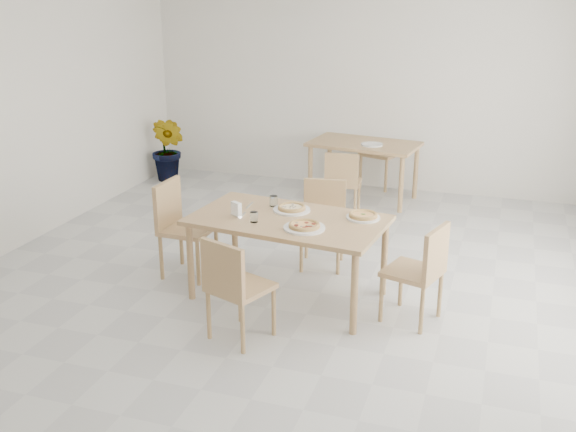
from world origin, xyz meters
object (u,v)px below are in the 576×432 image
(pizza_margherita, at_px, (363,215))
(napkin_holder, at_px, (236,210))
(chair_south, at_px, (233,283))
(tumbler_a, at_px, (254,217))
(plate_pepperoni, at_px, (304,228))
(second_table, at_px, (364,150))
(potted_plant, at_px, (169,149))
(chair_back_s, at_px, (343,179))
(pizza_pepperoni, at_px, (304,225))
(plate_empty, at_px, (372,145))
(plate_margherita, at_px, (363,217))
(plate_mushroom, at_px, (292,210))
(tumbler_b, at_px, (274,201))
(pizza_mushroom, at_px, (292,207))
(main_table, at_px, (288,226))
(chair_east, at_px, (422,267))
(chair_back_n, at_px, (384,147))
(chair_north, at_px, (323,217))
(chair_west, at_px, (180,221))

(pizza_margherita, bearing_deg, napkin_holder, -164.72)
(chair_south, distance_m, tumbler_a, 0.77)
(plate_pepperoni, distance_m, second_table, 3.27)
(napkin_holder, height_order, potted_plant, potted_plant)
(chair_back_s, bearing_deg, second_table, -101.23)
(pizza_pepperoni, relative_size, chair_back_s, 0.35)
(plate_empty, xyz_separation_m, potted_plant, (-2.90, 0.06, -0.30))
(plate_pepperoni, relative_size, pizza_margherita, 1.13)
(plate_margherita, distance_m, plate_mushroom, 0.65)
(plate_mushroom, xyz_separation_m, tumbler_b, (-0.20, 0.07, 0.04))
(plate_mushroom, height_order, pizza_mushroom, pizza_mushroom)
(tumbler_a, relative_size, potted_plant, 0.10)
(tumbler_a, distance_m, second_table, 3.25)
(second_table, bearing_deg, main_table, -82.37)
(tumbler_b, height_order, second_table, tumbler_b)
(pizza_margherita, xyz_separation_m, second_table, (-0.61, 2.86, -0.12))
(pizza_pepperoni, bearing_deg, chair_south, -118.19)
(plate_margherita, xyz_separation_m, plate_mushroom, (-0.65, 0.00, 0.00))
(tumbler_a, bearing_deg, chair_east, 2.91)
(plate_pepperoni, relative_size, tumbler_b, 3.56)
(pizza_margherita, xyz_separation_m, chair_back_s, (-0.69, 2.08, -0.31))
(plate_pepperoni, distance_m, napkin_holder, 0.67)
(chair_back_n, relative_size, plate_empty, 3.39)
(chair_north, bearing_deg, chair_south, -106.85)
(pizza_margherita, bearing_deg, potted_plant, 140.33)
(chair_south, distance_m, plate_pepperoni, 0.81)
(chair_back_n, distance_m, plate_empty, 0.85)
(main_table, bearing_deg, plate_mushroom, 105.17)
(chair_north, bearing_deg, plate_margherita, -59.26)
(potted_plant, bearing_deg, tumbler_a, -51.71)
(chair_west, relative_size, pizza_pepperoni, 3.29)
(chair_back_s, xyz_separation_m, potted_plant, (-2.69, 0.72, -0.01))
(napkin_holder, bearing_deg, pizza_mushroom, 66.48)
(napkin_holder, bearing_deg, tumbler_b, 90.53)
(plate_margherita, height_order, napkin_holder, napkin_holder)
(napkin_holder, bearing_deg, chair_west, -169.16)
(plate_margherita, xyz_separation_m, tumbler_b, (-0.85, 0.07, 0.04))
(chair_back_n, bearing_deg, pizza_margherita, -64.61)
(chair_east, height_order, chair_back_s, chair_east)
(napkin_holder, height_order, chair_back_s, napkin_holder)
(plate_pepperoni, xyz_separation_m, plate_empty, (-0.08, 3.15, 0.00))
(pizza_mushroom, bearing_deg, chair_south, -96.29)
(potted_plant, bearing_deg, second_table, 1.03)
(plate_margherita, relative_size, second_table, 0.20)
(plate_pepperoni, bearing_deg, plate_empty, 91.37)
(pizza_mushroom, relative_size, tumbler_a, 3.33)
(plate_pepperoni, bearing_deg, second_table, 93.48)
(plate_margherita, relative_size, plate_pepperoni, 0.84)
(tumbler_a, distance_m, potted_plant, 4.08)
(chair_south, height_order, pizza_pepperoni, chair_south)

